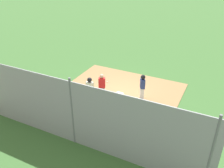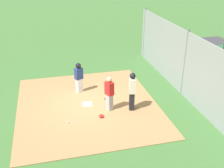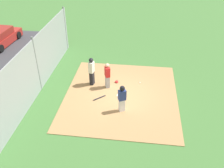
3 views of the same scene
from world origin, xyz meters
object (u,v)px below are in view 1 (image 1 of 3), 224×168
Objects in this scene: umpire at (90,91)px; catcher_mask at (98,91)px; runner at (142,85)px; baseball_bat at (118,105)px; baseball at (107,82)px; catcher at (102,86)px; home_plate at (119,94)px.

umpire is 1.76m from catcher_mask.
runner is 1.93× the size of baseball_bat.
baseball is at bearing 93.89° from catcher_mask.
umpire is 24.06× the size of baseball.
catcher is at bearing -145.88° from baseball_bat.
catcher reaches higher than catcher_mask.
catcher_mask is at bearing 26.03° from catcher.
baseball is (-0.45, 2.93, -0.90)m from umpire.
umpire is 3.10m from baseball.
runner is 1.85m from baseball_bat.
baseball_bat is 1.95m from catcher_mask.
home_plate is 0.55× the size of baseball_bat.
catcher is at bearing -40.95° from catcher_mask.
baseball_bat is at bearing 29.21° from runner.
umpire is at bearing -106.34° from baseball_bat.
catcher reaches higher than runner.
home_plate is 1.83× the size of catcher_mask.
catcher is 1.08m from catcher_mask.
home_plate is at bearing -60.56° from catcher.
catcher_mask is (-0.57, 0.50, -0.77)m from catcher.
runner reaches higher than catcher_mask.
baseball_bat is at bearing -126.81° from catcher.
baseball_bat is 3.36× the size of catcher_mask.
runner is at bearing 103.90° from baseball_bat.
catcher_mask reaches higher than home_plate.
home_plate is at bearing 17.63° from catcher_mask.
baseball_bat is (0.52, -1.20, 0.02)m from home_plate.
baseball_bat is at bearing -66.56° from home_plate.
runner is 6.46× the size of catcher_mask.
catcher_mask is at bearing -14.93° from runner.
home_plate is 0.27× the size of catcher.
baseball is at bearing -44.22° from runner.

